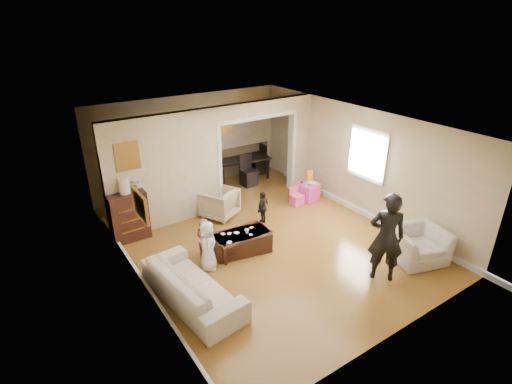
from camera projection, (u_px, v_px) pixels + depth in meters
floor at (261, 238)px, 8.71m from camera, size 7.00×7.00×0.00m
partition_left at (166, 171)px, 8.84m from camera, size 2.75×0.18×2.60m
partition_right at (299, 143)px, 10.79m from camera, size 0.55×0.18×2.60m
partition_header at (257, 108)px, 9.63m from camera, size 2.22×0.18×0.35m
window_pane at (368, 154)px, 9.15m from camera, size 0.03×0.95×1.10m
framed_art_partition at (127, 156)px, 8.12m from camera, size 0.45×0.03×0.55m
framed_art_sofa_wall at (140, 206)px, 6.14m from camera, size 0.03×0.55×0.40m
framed_art_alcove at (225, 123)px, 11.17m from camera, size 0.45×0.03×0.55m
sofa at (192, 285)px, 6.70m from camera, size 1.09×2.26×0.64m
armchair_back at (219, 203)px, 9.52m from camera, size 1.03×1.04×0.71m
armchair_front at (418, 245)px, 7.86m from camera, size 1.23×1.15×0.66m
dresser at (129, 216)px, 8.51m from camera, size 0.79×0.44×1.08m
table_lamp at (124, 185)px, 8.21m from camera, size 0.22×0.22×0.36m
potted_plant at (134, 185)px, 8.33m from camera, size 0.25×0.21×0.27m
coffee_table at (242, 242)px, 8.15m from camera, size 1.25×0.80×0.43m
coffee_cup at (247, 231)px, 8.05m from camera, size 0.11×0.11×0.08m
play_table at (308, 191)px, 10.44m from camera, size 0.56×0.56×0.47m
cereal_box at (309, 176)px, 10.42m from camera, size 0.21×0.10×0.30m
cyan_cup at (307, 183)px, 10.24m from camera, size 0.08×0.08×0.08m
toy_block at (302, 182)px, 10.36m from camera, size 0.10×0.09×0.05m
play_bowl at (313, 184)px, 10.26m from camera, size 0.25×0.25×0.05m
dining_table at (237, 168)px, 11.77m from camera, size 2.04×1.41×0.65m
adult_person at (386, 237)px, 7.07m from camera, size 0.75×0.74×1.74m
child_kneel_a at (208, 246)px, 7.49m from camera, size 0.48×0.58×1.01m
child_kneel_b at (204, 237)px, 7.94m from camera, size 0.37×0.45×0.84m
child_toddler at (263, 208)px, 9.17m from camera, size 0.52×0.41×0.83m
craft_papers at (235, 234)px, 8.01m from camera, size 0.79×0.46×0.00m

